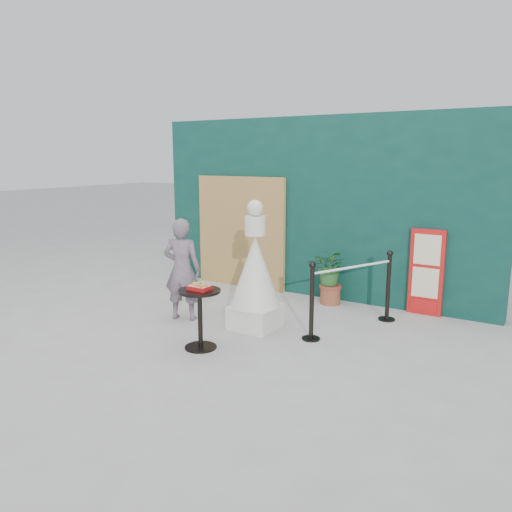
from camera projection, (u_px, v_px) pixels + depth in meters
name	position (u px, v px, depth m)	size (l,w,h in m)	color
ground	(204.00, 353.00, 6.06)	(60.00, 60.00, 0.00)	#ADAAA5
back_wall	(317.00, 208.00, 8.40)	(6.00, 0.30, 3.00)	#0B332D
bamboo_fence	(241.00, 232.00, 9.04)	(1.80, 0.08, 2.00)	tan
woman	(182.00, 269.00, 7.20)	(0.54, 0.36, 1.49)	slate
menu_board	(426.00, 273.00, 7.42)	(0.50, 0.07, 1.30)	red
statue	(255.00, 277.00, 6.82)	(0.70, 0.70, 1.78)	white
cafe_table	(200.00, 310.00, 6.13)	(0.52, 0.52, 0.75)	black
food_basket	(200.00, 287.00, 6.07)	(0.26, 0.19, 0.11)	#AF1213
planter	(331.00, 272.00, 8.00)	(0.53, 0.46, 0.90)	brown
stanchion_barrier	(352.00, 295.00, 6.81)	(0.84, 1.54, 1.03)	black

